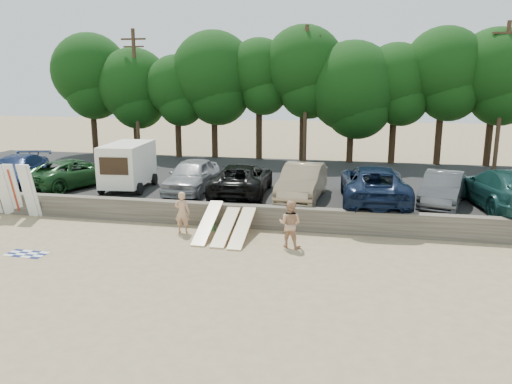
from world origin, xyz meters
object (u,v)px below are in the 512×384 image
Objects in this scene: car_0 at (16,171)px; car_4 at (302,182)px; car_6 at (442,189)px; beachgoer_a at (182,212)px; car_3 at (242,179)px; car_7 at (503,189)px; cooler at (210,226)px; car_2 at (192,176)px; beachgoer_b at (290,224)px; box_trailer at (128,164)px; car_5 at (374,184)px; car_1 at (75,173)px.

car_4 is at bearing -12.69° from car_0.
car_6 reaches higher than beachgoer_a.
car_3 is 4.82m from beachgoer_a.
car_7 is at bearing 14.27° from car_6.
beachgoer_a is 1.38m from cooler.
car_2 is 0.87× the size of car_3.
car_7 reaches higher than car_3.
car_0 is 16.30m from beachgoer_b.
car_7 is at bearing -6.64° from box_trailer.
car_5 is (6.36, -0.44, 0.09)m from car_3.
beachgoer_a is 4.75m from beachgoer_b.
cooler is at bearing 79.99° from car_3.
car_2 is at bearing 178.52° from car_4.
car_1 is 9.15m from car_3.
car_2 is at bearing -78.48° from beachgoer_a.
car_7 is 3.32× the size of beachgoer_b.
car_2 is 2.75× the size of beachgoer_a.
car_3 is at bearing -159.39° from car_1.
car_5 is at bearing -3.70° from car_2.
car_0 is 0.88× the size of car_5.
car_0 reaches higher than beachgoer_a.
car_5 is 3.54× the size of beachgoer_a.
car_6 is at bearing -9.07° from car_7.
car_7 reaches higher than car_2.
beachgoer_b is at bearing 21.26° from car_7.
car_7 reaches higher than car_1.
car_2 is 2.64× the size of beachgoer_b.
car_5 is at bearing -7.98° from car_7.
car_6 is at bearing 4.03° from car_4.
car_0 is at bearing -176.48° from car_4.
car_7 reaches higher than cooler.
box_trailer is 3.18m from car_1.
car_2 reaches higher than beachgoer_a.
car_2 is at bearing -6.61° from car_5.
car_1 is 1.16× the size of car_6.
box_trailer reaches higher than car_5.
car_7 is 10.17m from beachgoer_b.
car_4 is at bearing -161.35° from car_1.
car_1 is at bearing -178.86° from car_4.
beachgoer_b is (0.12, -5.02, -0.61)m from car_4.
car_5 reaches higher than beachgoer_b.
beachgoer_b is (3.17, -5.45, -0.55)m from car_3.
beachgoer_a is 4.66× the size of cooler.
car_1 reaches higher than cooler.
car_1 is at bearing 172.03° from box_trailer.
car_4 is at bearing -76.67° from beachgoer_b.
car_1 is 8.94m from beachgoer_a.
car_7 reaches higher than car_5.
car_3 is 1.21× the size of car_6.
car_2 is 4.76m from cooler.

